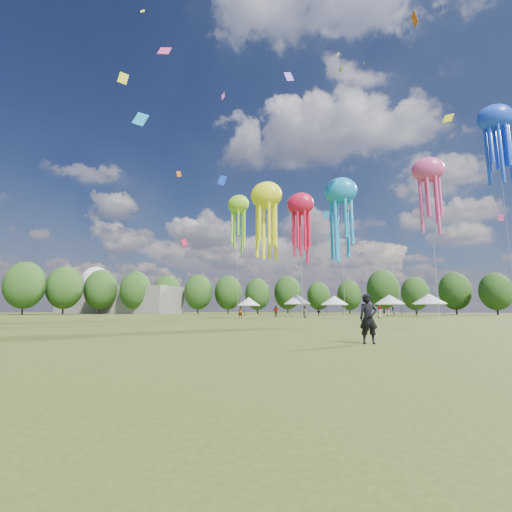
% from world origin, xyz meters
% --- Properties ---
extents(ground, '(300.00, 300.00, 0.00)m').
position_xyz_m(ground, '(0.00, 0.00, 0.00)').
color(ground, '#384416').
rests_on(ground, ground).
extents(observer_main, '(0.75, 0.61, 1.77)m').
position_xyz_m(observer_main, '(6.57, -0.64, 0.89)').
color(observer_main, black).
rests_on(observer_main, ground).
extents(spectator_near, '(1.07, 1.05, 1.74)m').
position_xyz_m(spectator_near, '(-4.80, 37.44, 0.87)').
color(spectator_near, gray).
rests_on(spectator_near, ground).
extents(spectators_far, '(22.48, 24.76, 1.91)m').
position_xyz_m(spectators_far, '(-0.46, 48.35, 0.87)').
color(spectators_far, gray).
rests_on(spectators_far, ground).
extents(festival_tents, '(38.93, 11.39, 4.22)m').
position_xyz_m(festival_tents, '(-1.15, 54.41, 3.09)').
color(festival_tents, '#47474C').
rests_on(festival_tents, ground).
extents(show_kites, '(45.72, 24.35, 32.06)m').
position_xyz_m(show_kites, '(2.32, 39.69, 19.20)').
color(show_kites, '#FAFF1A').
rests_on(show_kites, ground).
extents(small_kites, '(80.55, 52.14, 44.44)m').
position_xyz_m(small_kites, '(0.25, 42.39, 29.69)').
color(small_kites, '#FAFF1A').
rests_on(small_kites, ground).
extents(treeline, '(201.57, 95.24, 13.43)m').
position_xyz_m(treeline, '(-3.87, 62.51, 6.54)').
color(treeline, '#38281C').
rests_on(treeline, ground).
extents(hangar, '(40.00, 12.00, 8.00)m').
position_xyz_m(hangar, '(-72.00, 72.00, 4.00)').
color(hangar, gray).
rests_on(hangar, ground).
extents(radome, '(9.00, 9.00, 16.00)m').
position_xyz_m(radome, '(-88.00, 78.00, 9.99)').
color(radome, white).
rests_on(radome, ground).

